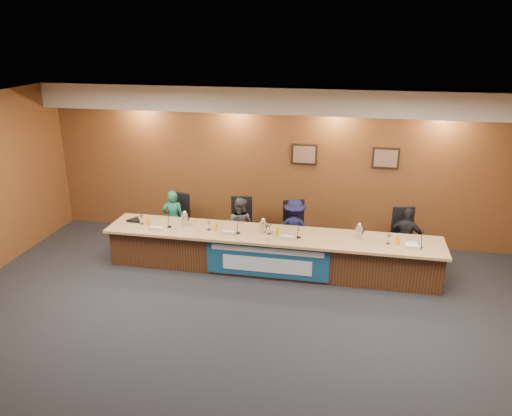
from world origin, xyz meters
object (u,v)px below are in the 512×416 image
at_px(panelist_d, 406,238).
at_px(office_chair_c, 295,232).
at_px(panelist_b, 240,225).
at_px(panelist_a, 173,219).
at_px(speakerphone, 135,220).
at_px(dais_body, 271,253).
at_px(office_chair_a, 175,223).
at_px(panelist_c, 294,229).
at_px(carafe_right, 359,232).
at_px(office_chair_d, 405,241).
at_px(carafe_left, 185,220).
at_px(office_chair_b, 241,228).
at_px(carafe_mid, 263,227).
at_px(banner, 267,261).

height_order(panelist_d, office_chair_c, panelist_d).
bearing_deg(panelist_b, panelist_a, 11.12).
bearing_deg(panelist_b, speakerphone, 28.56).
distance_m(dais_body, office_chair_a, 2.25).
height_order(panelist_c, carafe_right, panelist_c).
distance_m(office_chair_d, carafe_left, 4.17).
bearing_deg(office_chair_b, office_chair_a, 171.86).
bearing_deg(panelist_c, carafe_left, 19.21).
distance_m(panelist_a, panelist_b, 1.38).
xyz_separation_m(panelist_d, speakerphone, (-5.11, -0.61, 0.19)).
height_order(carafe_mid, carafe_right, carafe_right).
height_order(office_chair_c, speakerphone, speakerphone).
relative_size(dais_body, office_chair_c, 12.50).
height_order(dais_body, office_chair_b, dais_body).
xyz_separation_m(panelist_a, office_chair_b, (1.38, 0.10, -0.13)).
height_order(dais_body, banner, banner).
distance_m(panelist_b, carafe_left, 1.14).
bearing_deg(panelist_a, carafe_mid, 148.47).
bearing_deg(dais_body, panelist_d, 14.70).
bearing_deg(panelist_b, office_chair_b, -78.88).
bearing_deg(carafe_left, office_chair_c, 20.03).
distance_m(office_chair_b, speakerphone, 2.08).
bearing_deg(office_chair_a, dais_body, -3.45).
height_order(panelist_a, carafe_right, panelist_a).
relative_size(office_chair_b, office_chair_c, 1.00).
bearing_deg(panelist_d, office_chair_b, 12.33).
xyz_separation_m(dais_body, panelist_c, (0.35, 0.64, 0.25)).
height_order(panelist_c, office_chair_a, panelist_c).
xyz_separation_m(office_chair_a, office_chair_c, (2.47, 0.00, 0.00)).
bearing_deg(carafe_mid, office_chair_a, 158.44).
xyz_separation_m(panelist_b, speakerphone, (-1.93, -0.61, 0.20)).
bearing_deg(dais_body, carafe_right, 1.53).
height_order(banner, speakerphone, speakerphone).
relative_size(dais_body, panelist_d, 5.17).
bearing_deg(office_chair_a, panelist_b, 11.69).
bearing_deg(panelist_b, dais_body, 150.06).
xyz_separation_m(office_chair_a, carafe_right, (3.68, -0.70, 0.39)).
xyz_separation_m(banner, office_chair_c, (0.35, 1.16, 0.10)).
bearing_deg(carafe_mid, office_chair_b, 127.34).
distance_m(office_chair_b, office_chair_c, 1.09).
bearing_deg(carafe_mid, carafe_left, 177.94).
bearing_deg(carafe_left, office_chair_d, 10.10).
xyz_separation_m(office_chair_a, carafe_mid, (1.98, -0.78, 0.38)).
relative_size(panelist_c, office_chair_b, 2.49).
distance_m(dais_body, office_chair_c, 0.83).
bearing_deg(carafe_mid, office_chair_c, 57.93).
relative_size(banner, panelist_d, 1.90).
xyz_separation_m(panelist_d, carafe_right, (-0.88, -0.60, 0.29)).
bearing_deg(panelist_a, office_chair_d, 168.73).
distance_m(panelist_d, carafe_left, 4.14).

